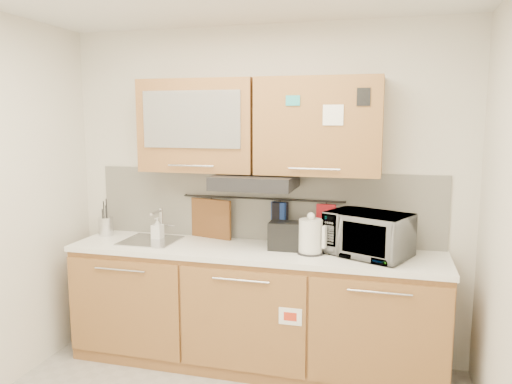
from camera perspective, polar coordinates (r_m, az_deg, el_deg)
The scene contains 17 objects.
wall_back at distance 3.97m, azimuth 0.83°, elevation -0.09°, with size 3.20×3.20×0.00m, color silver.
base_cabinet at distance 3.92m, azimuth -0.33°, elevation -13.78°, with size 2.80×0.64×0.88m.
countertop at distance 3.76m, azimuth -0.35°, elevation -6.80°, with size 2.82×0.62×0.04m, color white.
backsplash at distance 3.98m, azimuth 0.79°, elevation -1.53°, with size 2.80×0.02×0.56m, color silver.
upper_cabinets at distance 3.76m, azimuth 0.11°, elevation 7.55°, with size 1.82×0.37×0.70m.
range_hood at distance 3.72m, azimuth -0.11°, elevation 1.19°, with size 0.60×0.46×0.10m, color black.
sink at distance 4.07m, azimuth -11.92°, elevation -5.45°, with size 0.42×0.40×0.26m.
utensil_rail at distance 3.93m, azimuth 0.65°, elevation -0.77°, with size 0.02×0.02×1.30m, color black.
utensil_crock at distance 4.35m, azimuth -16.77°, elevation -3.73°, with size 0.16×0.16×0.31m.
kettle at distance 3.62m, azimuth 6.29°, elevation -5.16°, with size 0.23×0.22×0.30m.
toaster at distance 3.72m, azimuth 3.63°, elevation -4.99°, with size 0.28×0.17×0.21m.
microwave at distance 3.63m, azimuth 12.69°, elevation -4.74°, with size 0.56×0.38×0.31m, color #999999.
soap_bottle at distance 4.10m, azimuth -11.20°, elevation -4.11°, with size 0.08×0.08×0.18m, color #999999.
cutting_board at distance 4.09m, azimuth -5.15°, elevation -3.98°, with size 0.37×0.03×0.46m, color brown.
oven_mitt at distance 3.91m, azimuth 2.58°, elevation -2.62°, with size 0.12×0.03×0.20m, color navy.
dark_pouch at distance 3.90m, azimuth 2.76°, elevation -2.63°, with size 0.13×0.04×0.20m, color black.
pot_holder at distance 3.84m, azimuth 8.00°, elevation -2.73°, with size 0.15×0.02×0.18m, color #AC161E.
Camera 1 is at (0.96, -2.31, 1.89)m, focal length 35.00 mm.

